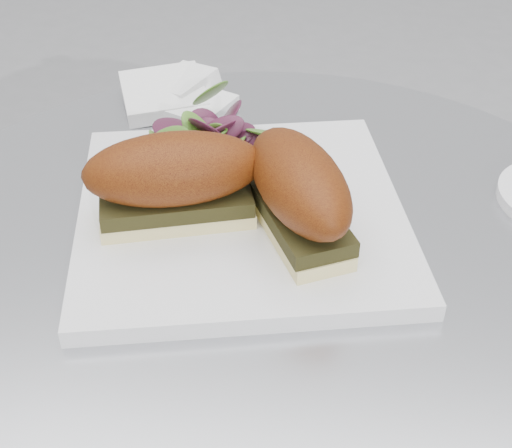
% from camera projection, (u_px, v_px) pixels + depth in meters
% --- Properties ---
extents(table, '(0.70, 0.70, 0.73)m').
position_uv_depth(table, '(265.00, 430.00, 0.75)').
color(table, silver).
rests_on(table, ground).
extents(plate, '(0.34, 0.34, 0.02)m').
position_uv_depth(plate, '(241.00, 213.00, 0.63)').
color(plate, white).
rests_on(plate, table).
extents(sandwich_left, '(0.16, 0.11, 0.08)m').
position_uv_depth(sandwich_left, '(174.00, 178.00, 0.59)').
color(sandwich_left, '#F7E49A').
rests_on(sandwich_left, plate).
extents(sandwich_right, '(0.12, 0.16, 0.08)m').
position_uv_depth(sandwich_right, '(299.00, 190.00, 0.57)').
color(sandwich_right, '#F7E49A').
rests_on(sandwich_right, plate).
extents(salad, '(0.11, 0.11, 0.05)m').
position_uv_depth(salad, '(216.00, 130.00, 0.68)').
color(salad, '#52812A').
rests_on(salad, plate).
extents(napkin, '(0.13, 0.13, 0.02)m').
position_uv_depth(napkin, '(180.00, 104.00, 0.79)').
color(napkin, white).
rests_on(napkin, table).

